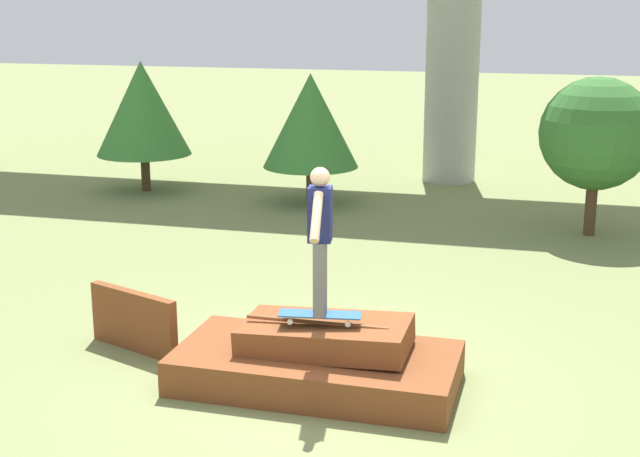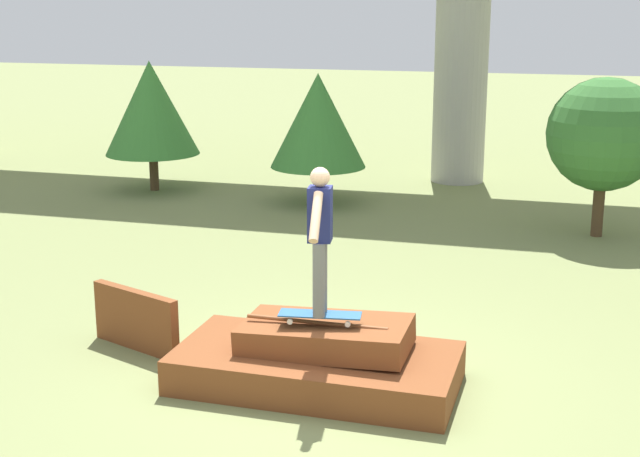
% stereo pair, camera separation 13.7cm
% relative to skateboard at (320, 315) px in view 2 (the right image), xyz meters
% --- Properties ---
extents(ground_plane, '(80.00, 80.00, 0.00)m').
position_rel_skateboard_xyz_m(ground_plane, '(-0.04, 0.03, -0.75)').
color(ground_plane, olive).
extents(scrap_pile, '(2.79, 1.41, 0.68)m').
position_rel_skateboard_xyz_m(scrap_pile, '(-0.03, 0.05, -0.50)').
color(scrap_pile, brown).
rests_on(scrap_pile, ground_plane).
extents(scrap_plank_loose, '(1.19, 0.55, 0.67)m').
position_rel_skateboard_xyz_m(scrap_plank_loose, '(-2.21, 0.40, -0.42)').
color(scrap_plank_loose, brown).
rests_on(scrap_plank_loose, ground_plane).
extents(skateboard, '(0.83, 0.34, 0.09)m').
position_rel_skateboard_xyz_m(skateboard, '(0.00, 0.00, 0.00)').
color(skateboard, '#23517F').
rests_on(skateboard, scrap_pile).
extents(skater, '(0.25, 1.00, 1.44)m').
position_rel_skateboard_xyz_m(skater, '(-0.00, -0.00, 0.83)').
color(skater, slate).
rests_on(skater, skateboard).
extents(tree_behind_left, '(1.80, 1.80, 2.56)m').
position_rel_skateboard_xyz_m(tree_behind_left, '(2.73, 6.82, 0.90)').
color(tree_behind_left, '#4C3823').
rests_on(tree_behind_left, ground_plane).
extents(tree_behind_right, '(1.78, 1.78, 2.43)m').
position_rel_skateboard_xyz_m(tree_behind_right, '(-2.30, 7.94, 0.80)').
color(tree_behind_right, brown).
rests_on(tree_behind_right, ground_plane).
extents(tree_mid_back, '(1.87, 1.87, 2.58)m').
position_rel_skateboard_xyz_m(tree_mid_back, '(-5.79, 8.16, 0.90)').
color(tree_mid_back, '#4C3823').
rests_on(tree_mid_back, ground_plane).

